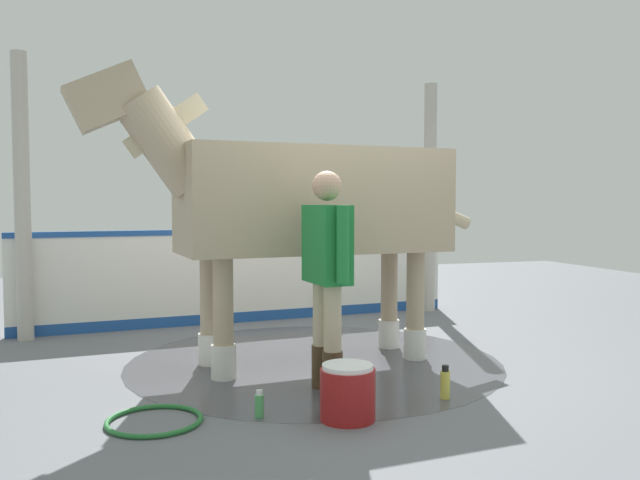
{
  "coord_description": "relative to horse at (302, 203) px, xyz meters",
  "views": [
    {
      "loc": [
        1.86,
        5.21,
        1.4
      ],
      "look_at": [
        0.27,
        0.2,
        1.1
      ],
      "focal_mm": 36.94,
      "sensor_mm": 36.0,
      "label": 1
    }
  ],
  "objects": [
    {
      "name": "roof_post_far",
      "position": [
        -2.33,
        -2.16,
        0.05
      ],
      "size": [
        0.16,
        0.16,
        2.9
      ],
      "primitive_type": "cylinder",
      "color": "#B7B2A8",
      "rests_on": "ground"
    },
    {
      "name": "bottle_shampoo",
      "position": [
        -0.68,
        1.31,
        -1.29
      ],
      "size": [
        0.07,
        0.07,
        0.24
      ],
      "color": "#D8CC4C",
      "rests_on": "ground"
    },
    {
      "name": "bottle_spray",
      "position": [
        0.67,
        1.31,
        -1.31
      ],
      "size": [
        0.06,
        0.06,
        0.18
      ],
      "color": "#4CA559",
      "rests_on": "ground"
    },
    {
      "name": "ground_plane",
      "position": [
        -0.29,
        0.23,
        -1.41
      ],
      "size": [
        16.0,
        16.0,
        0.02
      ],
      "primitive_type": "cube",
      "color": "slate"
    },
    {
      "name": "hose_coil",
      "position": [
        1.33,
        1.22,
        -1.38
      ],
      "size": [
        0.61,
        0.61,
        0.03
      ],
      "primitive_type": "torus",
      "color": "#267233",
      "rests_on": "ground"
    },
    {
      "name": "handler",
      "position": [
        0.06,
        0.88,
        -0.46
      ],
      "size": [
        0.26,
        0.66,
        1.63
      ],
      "rotation": [
        0.0,
        0.0,
        3.22
      ],
      "color": "#47331E",
      "rests_on": "ground"
    },
    {
      "name": "wet_patch",
      "position": [
        -0.11,
        -0.01,
        -1.39
      ],
      "size": [
        3.26,
        3.26,
        0.0
      ],
      "primitive_type": "cylinder",
      "color": "#4C4C54",
      "rests_on": "ground"
    },
    {
      "name": "horse",
      "position": [
        0.0,
        0.0,
        0.0
      ],
      "size": [
        3.63,
        1.08,
        2.47
      ],
      "rotation": [
        0.0,
        0.0,
        0.08
      ],
      "color": "tan",
      "rests_on": "ground"
    },
    {
      "name": "wash_bucket",
      "position": [
        0.13,
        1.53,
        -1.22
      ],
      "size": [
        0.36,
        0.36,
        0.36
      ],
      "color": "maroon",
      "rests_on": "ground"
    },
    {
      "name": "roof_post_near",
      "position": [
        2.41,
        -1.77,
        0.05
      ],
      "size": [
        0.16,
        0.16,
        2.9
      ],
      "primitive_type": "cylinder",
      "color": "#B7B2A8",
      "rests_on": "ground"
    },
    {
      "name": "barrier_wall",
      "position": [
        0.06,
        -2.11,
        -0.89
      ],
      "size": [
        5.16,
        0.5,
        1.09
      ],
      "color": "white",
      "rests_on": "ground"
    }
  ]
}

